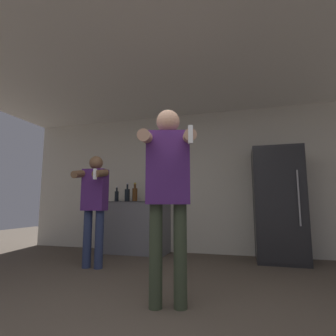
% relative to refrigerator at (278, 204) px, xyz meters
% --- Properties ---
extents(wall_back, '(7.00, 0.06, 2.55)m').
position_rel_refrigerator_xyz_m(wall_back, '(-1.24, 0.38, 0.41)').
color(wall_back, beige).
rests_on(wall_back, ground_plane).
extents(ceiling_slab, '(7.00, 3.73, 0.05)m').
position_rel_refrigerator_xyz_m(ceiling_slab, '(-1.24, -1.26, 1.71)').
color(ceiling_slab, silver).
rests_on(ceiling_slab, wall_back).
extents(refrigerator, '(0.71, 0.72, 1.73)m').
position_rel_refrigerator_xyz_m(refrigerator, '(0.00, 0.00, 0.00)').
color(refrigerator, '#262628').
rests_on(refrigerator, ground_plane).
extents(counter, '(1.22, 0.55, 0.91)m').
position_rel_refrigerator_xyz_m(counter, '(-2.41, 0.08, -0.41)').
color(counter, slate).
rests_on(counter, ground_plane).
extents(bottle_amber_bourbon, '(0.07, 0.07, 0.31)m').
position_rel_refrigerator_xyz_m(bottle_amber_bourbon, '(-2.13, 0.03, 0.17)').
color(bottle_amber_bourbon, maroon).
rests_on(bottle_amber_bourbon, counter).
extents(bottle_brown_liquor, '(0.07, 0.07, 0.28)m').
position_rel_refrigerator_xyz_m(bottle_brown_liquor, '(-2.76, 0.03, 0.15)').
color(bottle_brown_liquor, black).
rests_on(bottle_brown_liquor, counter).
extents(bottle_short_whiskey, '(0.09, 0.09, 0.34)m').
position_rel_refrigerator_xyz_m(bottle_short_whiskey, '(-2.55, 0.03, 0.17)').
color(bottle_short_whiskey, black).
rests_on(bottle_short_whiskey, counter).
extents(bottle_clear_vodka, '(0.09, 0.09, 0.34)m').
position_rel_refrigerator_xyz_m(bottle_clear_vodka, '(-2.40, 0.03, 0.18)').
color(bottle_clear_vodka, '#563314').
rests_on(bottle_clear_vodka, counter).
extents(person_woman_foreground, '(0.54, 0.56, 1.72)m').
position_rel_refrigerator_xyz_m(person_woman_foreground, '(-1.16, -2.16, 0.20)').
color(person_woman_foreground, '#38422D').
rests_on(person_woman_foreground, ground_plane).
extents(person_man_side, '(0.42, 0.43, 1.54)m').
position_rel_refrigerator_xyz_m(person_man_side, '(-2.53, -1.11, 0.06)').
color(person_man_side, navy).
rests_on(person_man_side, ground_plane).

